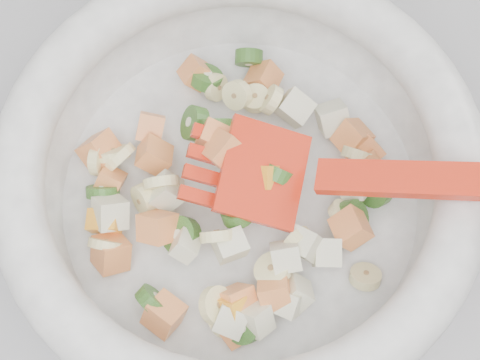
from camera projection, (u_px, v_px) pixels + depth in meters
counter at (311, 264)px, 1.02m from camera, size 2.00×0.60×0.90m
mixing_bowl at (241, 177)px, 0.53m from camera, size 0.39×0.38×0.15m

